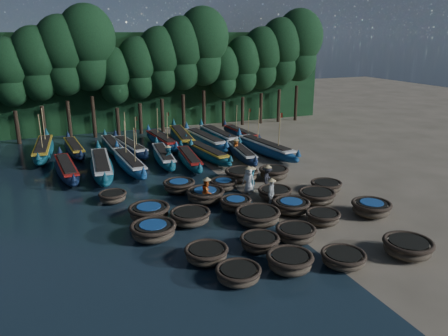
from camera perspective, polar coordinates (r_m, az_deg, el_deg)
name	(u,v)px	position (r m, az deg, el deg)	size (l,w,h in m)	color
ground	(242,194)	(28.31, 2.38, -3.36)	(120.00, 120.00, 0.00)	gray
foliage_wall	(152,80)	(49.05, -9.39, 11.24)	(40.00, 3.00, 10.00)	black
coracle_1	(238,274)	(18.70, 1.88, -13.64)	(2.12, 2.12, 0.65)	brown
coracle_2	(290,262)	(19.56, 8.59, -11.99)	(2.39, 2.39, 0.83)	brown
coracle_3	(343,258)	(20.50, 15.32, -11.31)	(2.02, 2.02, 0.66)	brown
coracle_4	(408,247)	(22.24, 22.88, -9.49)	(2.50, 2.50, 0.82)	brown
coracle_5	(206,254)	(20.14, -2.31, -11.12)	(2.46, 2.46, 0.71)	brown
coracle_6	(260,242)	(21.17, 4.69, -9.65)	(2.02, 2.02, 0.72)	brown
coracle_7	(296,233)	(22.15, 9.35, -8.43)	(2.12, 2.12, 0.79)	brown
coracle_8	(323,217)	(24.40, 12.79, -6.28)	(2.25, 2.25, 0.70)	brown
coracle_9	(371,208)	(26.16, 18.68, -4.96)	(2.66, 2.66, 0.83)	brown
coracle_10	(153,230)	(22.39, -9.22, -8.06)	(2.58, 2.58, 0.82)	brown
coracle_11	(190,217)	(23.82, -4.43, -6.36)	(2.71, 2.71, 0.78)	brown
coracle_12	(258,216)	(23.82, 4.41, -6.30)	(2.77, 2.77, 0.82)	brown
coracle_13	(291,206)	(25.48, 8.77, -4.93)	(2.29, 2.29, 0.74)	brown
coracle_14	(317,196)	(27.17, 12.02, -3.64)	(2.45, 2.45, 0.79)	brown
coracle_15	(149,212)	(24.60, -9.75, -5.68)	(2.31, 2.31, 0.83)	brown
coracle_16	(205,195)	(26.77, -2.45, -3.54)	(2.91, 2.91, 0.81)	brown
coracle_17	(236,203)	(25.61, 1.53, -4.64)	(2.20, 2.20, 0.72)	brown
coracle_18	(275,193)	(27.36, 6.66, -3.28)	(2.12, 2.12, 0.73)	brown
coracle_19	(326,186)	(29.25, 13.21, -2.31)	(2.13, 2.13, 0.69)	brown
coracle_20	(113,197)	(27.56, -14.33, -3.65)	(2.03, 2.03, 0.67)	brown
coracle_21	(179,186)	(28.57, -5.89, -2.31)	(2.17, 2.17, 0.76)	brown
coracle_22	(223,184)	(28.79, -0.07, -2.13)	(2.00, 2.00, 0.70)	brown
coracle_23	(242,174)	(30.52, 2.31, -0.85)	(2.37, 2.37, 0.85)	brown
coracle_24	(274,173)	(31.06, 6.51, -0.63)	(2.11, 2.11, 0.84)	brown
long_boat_1	(67,169)	(33.54, -19.88, -0.12)	(1.90, 7.95, 1.40)	#11223E
long_boat_2	(102,166)	(33.22, -15.70, 0.25)	(2.26, 9.13, 1.61)	#0E3E54
long_boat_3	(129,163)	(33.70, -12.28, 0.66)	(1.96, 8.34, 3.55)	navy
long_boat_4	(164,156)	(35.14, -7.91, 1.52)	(2.09, 7.78, 1.38)	#0E3E54
long_boat_5	(189,159)	(34.30, -4.53, 1.18)	(2.01, 7.28, 1.29)	#0E3E54
long_boat_6	(206,153)	(35.79, -2.33, 2.00)	(2.45, 8.07, 1.43)	#0E3E54
long_boat_7	(241,153)	(36.00, 2.27, 2.02)	(2.23, 7.45, 1.32)	#11223E
long_boat_8	(266,148)	(37.17, 5.47, 2.62)	(2.68, 8.98, 3.84)	navy
long_boat_9	(43,149)	(39.58, -22.52, 2.27)	(2.37, 9.07, 3.87)	#0E3E54
long_boat_10	(74,148)	(39.51, -18.97, 2.46)	(1.84, 7.51, 1.33)	#11223E
long_boat_11	(112,146)	(39.50, -14.38, 2.86)	(1.57, 7.42, 1.31)	#0E3E54
long_boat_12	(130,147)	(38.42, -12.21, 2.68)	(2.60, 7.94, 3.41)	#11223E
long_boat_13	(161,140)	(40.40, -8.18, 3.59)	(2.04, 7.81, 3.33)	navy
long_boat_14	(182,137)	(41.08, -5.56, 4.03)	(2.61, 9.07, 1.61)	#0E3E54
long_boat_15	(205,140)	(39.96, -2.53, 3.70)	(2.33, 8.90, 1.57)	navy
long_boat_16	(219,136)	(41.56, -0.71, 4.24)	(2.07, 8.76, 1.54)	#0E3E54
long_boat_17	(241,134)	(42.77, 2.19, 4.48)	(1.74, 7.47, 3.18)	#11223E
fisherman_0	(249,180)	(28.09, 3.24, -1.53)	(0.95, 1.02, 1.95)	silver
fisherman_1	(252,178)	(28.57, 3.68, -1.27)	(0.64, 0.68, 1.77)	#175264
fisherman_2	(207,191)	(26.16, -2.23, -3.05)	(0.97, 1.03, 1.88)	#B84F18
fisherman_3	(268,178)	(28.75, 5.72, -1.27)	(1.19, 1.18, 1.85)	black
fisherman_4	(271,193)	(25.96, 6.20, -3.22)	(0.98, 1.05, 1.93)	silver
fisherman_5	(168,156)	(34.00, -7.28, 1.57)	(1.29, 1.49, 1.82)	#175264
fisherman_6	(236,147)	(36.42, 1.59, 2.72)	(0.85, 0.85, 1.69)	#B84F18
tree_1	(9,71)	(44.18, -26.24, 11.24)	(4.09, 4.09, 9.65)	black
tree_2	(36,63)	(44.07, -23.32, 12.48)	(4.51, 4.51, 10.63)	black
tree_3	(62,55)	(44.08, -20.37, 13.68)	(4.92, 4.92, 11.60)	black
tree_4	(87,47)	(44.23, -17.40, 14.85)	(5.34, 5.34, 12.58)	black
tree_5	(115,75)	(44.68, -14.10, 11.64)	(3.68, 3.68, 8.68)	black
tree_6	(138,68)	(45.03, -11.21, 12.73)	(4.09, 4.09, 9.65)	black
tree_7	(160,60)	(45.50, -8.35, 13.77)	(4.51, 4.51, 10.63)	black
tree_8	(182,53)	(46.10, -5.53, 14.75)	(4.92, 4.92, 11.60)	black
tree_9	(203,46)	(46.81, -2.76, 15.68)	(5.34, 5.34, 12.58)	black
tree_10	(224,72)	(47.79, -0.06, 12.48)	(3.68, 3.68, 8.68)	black
tree_11	(243,65)	(48.66, 2.51, 13.35)	(4.09, 4.09, 9.65)	black
tree_12	(262,58)	(49.64, 5.01, 14.16)	(4.51, 4.51, 10.63)	black
tree_13	(281,51)	(50.71, 7.42, 14.92)	(4.92, 4.92, 11.60)	black
tree_14	(299,44)	(51.86, 9.74, 15.62)	(5.34, 5.34, 12.58)	black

